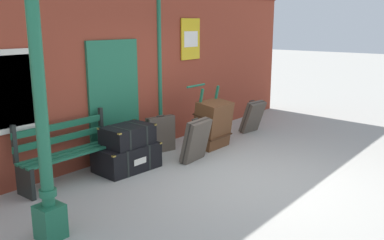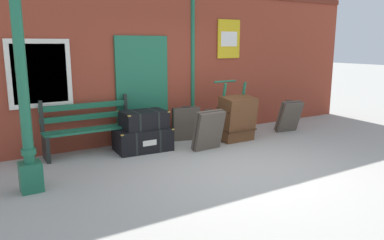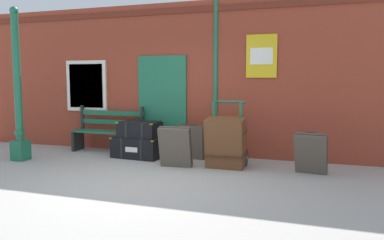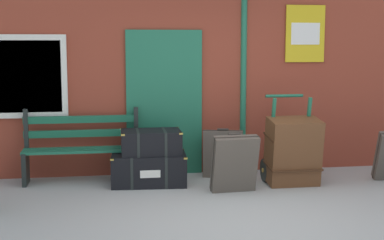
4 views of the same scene
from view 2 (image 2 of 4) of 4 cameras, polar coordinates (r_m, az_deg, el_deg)
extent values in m
plane|color=#A3A099|center=(5.96, 7.46, -7.60)|extent=(60.00, 60.00, 0.00)
cube|color=brown|center=(7.82, -4.46, 8.99)|extent=(10.40, 0.30, 3.20)
cube|color=#1E6647|center=(7.47, -7.57, 4.57)|extent=(1.10, 0.05, 2.10)
cube|color=#123D2A|center=(7.46, -7.53, 4.56)|extent=(0.06, 0.02, 2.10)
cube|color=silver|center=(6.88, -22.23, 6.57)|extent=(1.04, 0.06, 1.16)
cube|color=silver|center=(6.87, -22.21, 6.57)|extent=(0.88, 0.02, 1.00)
cylinder|color=#1E6647|center=(8.00, 0.10, 9.08)|extent=(0.09, 0.09, 3.14)
cube|color=gold|center=(8.50, 5.63, 12.21)|extent=(0.60, 0.02, 0.84)
cube|color=white|center=(8.49, 5.69, 12.21)|extent=(0.44, 0.01, 0.32)
cube|color=#1E6647|center=(5.50, -23.38, -7.95)|extent=(0.28, 0.28, 0.40)
cylinder|color=#1E6647|center=(5.22, -24.64, 7.01)|extent=(0.14, 0.14, 2.45)
cylinder|color=#1E6647|center=(5.40, -23.68, -4.43)|extent=(0.19, 0.19, 0.08)
cube|color=#1E6647|center=(6.74, -14.97, -1.67)|extent=(1.60, 0.09, 0.04)
cube|color=#1E6647|center=(6.87, -15.31, -1.44)|extent=(1.60, 0.09, 0.04)
cube|color=#1E6647|center=(7.00, -15.64, -1.21)|extent=(1.60, 0.09, 0.04)
cube|color=#1E6647|center=(7.02, -15.87, 0.47)|extent=(1.60, 0.05, 0.10)
cube|color=#1E6647|center=(6.98, -15.96, 2.08)|extent=(1.60, 0.05, 0.10)
cube|color=black|center=(6.76, -21.40, -4.01)|extent=(0.06, 0.40, 0.45)
cube|color=black|center=(6.84, -22.02, 0.47)|extent=(0.06, 0.06, 0.56)
cube|color=black|center=(7.16, -9.39, -2.50)|extent=(0.06, 0.40, 0.45)
cube|color=black|center=(7.24, -10.13, 1.71)|extent=(0.06, 0.06, 0.56)
cube|color=black|center=(7.00, -7.54, -2.90)|extent=(1.04, 0.71, 0.42)
cube|color=black|center=(6.93, -9.29, -3.11)|extent=(0.08, 0.65, 0.43)
cube|color=black|center=(7.08, -5.83, -2.70)|extent=(0.08, 0.65, 0.43)
cube|color=#B79338|center=(6.53, -10.64, -2.27)|extent=(0.05, 0.05, 0.02)
cube|color=#B79338|center=(6.86, -2.95, -1.41)|extent=(0.05, 0.05, 0.02)
cube|color=#B79338|center=(7.09, -12.07, -1.23)|extent=(0.05, 0.05, 0.02)
cube|color=#B79338|center=(7.40, -4.90, -0.48)|extent=(0.05, 0.05, 0.02)
cube|color=silver|center=(6.73, -6.10, -3.46)|extent=(0.36, 0.01, 0.10)
cube|color=black|center=(6.92, -7.36, 0.08)|extent=(0.81, 0.56, 0.32)
cube|color=black|center=(6.85, -8.74, -0.07)|extent=(0.05, 0.55, 0.33)
cube|color=black|center=(6.99, -6.01, 0.23)|extent=(0.05, 0.55, 0.33)
cube|color=#B79338|center=(6.53, -9.58, 0.64)|extent=(0.05, 0.05, 0.02)
cube|color=#B79338|center=(6.83, -3.63, 1.26)|extent=(0.05, 0.05, 0.02)
cube|color=#B79338|center=(6.99, -11.07, 1.30)|extent=(0.05, 0.05, 0.02)
cube|color=#B79338|center=(7.27, -5.42, 1.87)|extent=(0.05, 0.05, 0.02)
cube|color=black|center=(7.70, 6.85, -3.04)|extent=(0.56, 0.28, 0.03)
cube|color=#1E6647|center=(7.58, 4.53, 1.24)|extent=(0.04, 0.28, 1.18)
cube|color=#1E6647|center=(7.89, 7.47, 1.58)|extent=(0.04, 0.28, 1.18)
cylinder|color=#1E6647|center=(7.84, 5.05, 5.88)|extent=(0.54, 0.04, 0.04)
cylinder|color=black|center=(7.68, 3.79, -1.91)|extent=(0.04, 0.32, 0.32)
cylinder|color=#B79338|center=(7.68, 3.79, -1.91)|extent=(0.07, 0.06, 0.06)
cylinder|color=black|center=(8.06, 7.50, -1.34)|extent=(0.04, 0.32, 0.32)
cylinder|color=#B79338|center=(8.06, 7.50, -1.34)|extent=(0.07, 0.06, 0.06)
cube|color=brown|center=(7.62, 6.83, 0.26)|extent=(0.68, 0.55, 0.93)
cube|color=#432715|center=(7.66, 6.80, -1.18)|extent=(0.70, 0.46, 0.08)
cube|color=#432715|center=(7.58, 6.87, 1.72)|extent=(0.70, 0.46, 0.08)
cube|color=#51473D|center=(8.60, 14.61, 0.54)|extent=(0.56, 0.44, 0.71)
cylinder|color=#302A24|center=(8.57, 14.56, 2.89)|extent=(0.16, 0.05, 0.03)
cube|color=#2C2721|center=(8.60, 14.61, 0.54)|extent=(0.56, 0.32, 0.68)
cube|color=#51473D|center=(7.66, -0.91, -0.57)|extent=(0.58, 0.29, 0.67)
cylinder|color=#302A24|center=(7.59, -0.92, 2.05)|extent=(0.16, 0.07, 0.03)
cube|color=#2C2721|center=(7.66, -0.91, -0.57)|extent=(0.56, 0.16, 0.68)
cube|color=#51473D|center=(6.92, 2.54, -1.56)|extent=(0.60, 0.37, 0.75)
cylinder|color=#302A24|center=(6.86, 2.45, 1.56)|extent=(0.16, 0.04, 0.03)
cube|color=#2C2721|center=(6.92, 2.54, -1.56)|extent=(0.60, 0.24, 0.73)
camera|label=1|loc=(2.15, -87.71, 12.06)|focal=38.95mm
camera|label=3|loc=(6.31, 65.02, 1.66)|focal=35.45mm
camera|label=4|loc=(2.54, 90.55, -1.21)|focal=52.99mm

